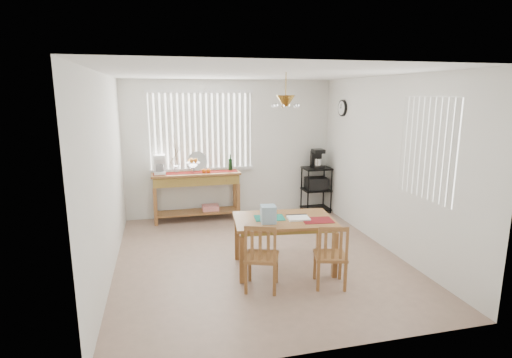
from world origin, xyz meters
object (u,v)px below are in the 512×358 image
object	(u,v)px
wire_cart	(316,185)
dining_table	(284,224)
sideboard	(197,184)
cart_items	(317,159)
chair_right	(331,256)
chair_left	(261,257)

from	to	relation	value
wire_cart	dining_table	xyz separation A→B (m)	(-1.45, -2.42, 0.08)
sideboard	cart_items	size ratio (longest dim) A/B	4.35
wire_cart	chair_right	bearing A→B (deg)	-108.85
sideboard	cart_items	distance (m)	2.41
sideboard	wire_cart	distance (m)	2.38
dining_table	wire_cart	bearing A→B (deg)	59.15
wire_cart	chair_right	world-z (taller)	wire_cart
cart_items	dining_table	bearing A→B (deg)	-120.76
chair_right	dining_table	bearing A→B (deg)	121.18
sideboard	chair_left	distance (m)	3.01
wire_cart	cart_items	bearing A→B (deg)	90.00
chair_right	cart_items	bearing A→B (deg)	71.21
sideboard	cart_items	bearing A→B (deg)	0.11
dining_table	chair_left	world-z (taller)	chair_left
wire_cart	chair_left	size ratio (longest dim) A/B	1.05
chair_left	wire_cart	bearing A→B (deg)	57.39
dining_table	chair_right	bearing A→B (deg)	-58.82
sideboard	wire_cart	size ratio (longest dim) A/B	1.79
wire_cart	chair_right	size ratio (longest dim) A/B	1.10
cart_items	chair_left	world-z (taller)	cart_items
wire_cart	cart_items	size ratio (longest dim) A/B	2.43
cart_items	dining_table	distance (m)	2.86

